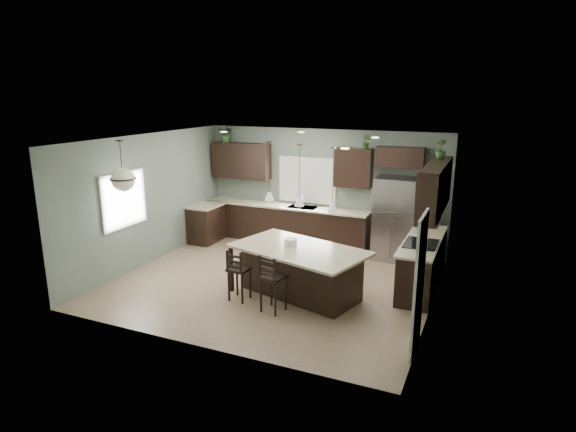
# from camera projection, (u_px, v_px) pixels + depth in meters

# --- Properties ---
(ground) EXTENTS (6.00, 6.00, 0.00)m
(ground) POSITION_uv_depth(u_px,v_px,m) (275.00, 281.00, 9.58)
(ground) COLOR #9E8466
(ground) RESTS_ON ground
(pantry_door) EXTENTS (0.04, 0.82, 2.04)m
(pantry_door) POSITION_uv_depth(u_px,v_px,m) (419.00, 284.00, 6.79)
(pantry_door) COLOR white
(pantry_door) RESTS_ON ground
(window_back) EXTENTS (1.35, 0.02, 1.00)m
(window_back) POSITION_uv_depth(u_px,v_px,m) (307.00, 180.00, 11.77)
(window_back) COLOR white
(window_back) RESTS_ON room_shell
(window_left) EXTENTS (0.02, 1.10, 1.00)m
(window_left) POSITION_uv_depth(u_px,v_px,m) (123.00, 200.00, 9.63)
(window_left) COLOR white
(window_left) RESTS_ON room_shell
(left_return_cabs) EXTENTS (0.60, 0.90, 0.90)m
(left_return_cabs) POSITION_uv_depth(u_px,v_px,m) (206.00, 224.00, 12.02)
(left_return_cabs) COLOR black
(left_return_cabs) RESTS_ON ground
(left_return_countertop) EXTENTS (0.66, 0.96, 0.04)m
(left_return_countertop) POSITION_uv_depth(u_px,v_px,m) (206.00, 205.00, 11.89)
(left_return_countertop) COLOR beige
(left_return_countertop) RESTS_ON left_return_cabs
(back_lower_cabs) EXTENTS (4.20, 0.60, 0.90)m
(back_lower_cabs) POSITION_uv_depth(u_px,v_px,m) (286.00, 224.00, 11.97)
(back_lower_cabs) COLOR black
(back_lower_cabs) RESTS_ON ground
(back_countertop) EXTENTS (4.20, 0.66, 0.04)m
(back_countertop) POSITION_uv_depth(u_px,v_px,m) (286.00, 206.00, 11.83)
(back_countertop) COLOR beige
(back_countertop) RESTS_ON back_lower_cabs
(sink_inset) EXTENTS (0.70, 0.45, 0.01)m
(sink_inset) POSITION_uv_depth(u_px,v_px,m) (303.00, 207.00, 11.65)
(sink_inset) COLOR gray
(sink_inset) RESTS_ON back_countertop
(faucet) EXTENTS (0.02, 0.02, 0.28)m
(faucet) POSITION_uv_depth(u_px,v_px,m) (302.00, 202.00, 11.59)
(faucet) COLOR silver
(faucet) RESTS_ON back_countertop
(back_upper_left) EXTENTS (1.55, 0.34, 0.90)m
(back_upper_left) POSITION_uv_depth(u_px,v_px,m) (241.00, 161.00, 12.21)
(back_upper_left) COLOR black
(back_upper_left) RESTS_ON room_shell
(back_upper_right) EXTENTS (0.85, 0.34, 0.90)m
(back_upper_right) POSITION_uv_depth(u_px,v_px,m) (354.00, 168.00, 11.07)
(back_upper_right) COLOR black
(back_upper_right) RESTS_ON room_shell
(fridge_header) EXTENTS (1.05, 0.34, 0.45)m
(fridge_header) POSITION_uv_depth(u_px,v_px,m) (400.00, 157.00, 10.58)
(fridge_header) COLOR black
(fridge_header) RESTS_ON room_shell
(right_lower_cabs) EXTENTS (0.60, 2.35, 0.90)m
(right_lower_cabs) POSITION_uv_depth(u_px,v_px,m) (422.00, 264.00, 9.20)
(right_lower_cabs) COLOR black
(right_lower_cabs) RESTS_ON ground
(right_countertop) EXTENTS (0.66, 2.35, 0.04)m
(right_countertop) POSITION_uv_depth(u_px,v_px,m) (423.00, 241.00, 9.09)
(right_countertop) COLOR beige
(right_countertop) RESTS_ON right_lower_cabs
(cooktop) EXTENTS (0.58, 0.75, 0.02)m
(cooktop) POSITION_uv_depth(u_px,v_px,m) (421.00, 244.00, 8.84)
(cooktop) COLOR black
(cooktop) RESTS_ON right_countertop
(wall_oven_front) EXTENTS (0.01, 0.72, 0.60)m
(wall_oven_front) POSITION_uv_depth(u_px,v_px,m) (404.00, 267.00, 9.07)
(wall_oven_front) COLOR gray
(wall_oven_front) RESTS_ON right_lower_cabs
(right_upper_cabs) EXTENTS (0.34, 2.35, 0.90)m
(right_upper_cabs) POSITION_uv_depth(u_px,v_px,m) (435.00, 188.00, 8.77)
(right_upper_cabs) COLOR black
(right_upper_cabs) RESTS_ON room_shell
(microwave) EXTENTS (0.40, 0.75, 0.40)m
(microwave) POSITION_uv_depth(u_px,v_px,m) (429.00, 212.00, 8.64)
(microwave) COLOR gray
(microwave) RESTS_ON right_upper_cabs
(refrigerator) EXTENTS (0.90, 0.74, 1.85)m
(refrigerator) POSITION_uv_depth(u_px,v_px,m) (395.00, 219.00, 10.64)
(refrigerator) COLOR #94949C
(refrigerator) RESTS_ON ground
(kitchen_island) EXTENTS (2.68, 1.96, 0.92)m
(kitchen_island) POSITION_uv_depth(u_px,v_px,m) (299.00, 272.00, 8.76)
(kitchen_island) COLOR black
(kitchen_island) RESTS_ON ground
(serving_dish) EXTENTS (0.24, 0.24, 0.14)m
(serving_dish) POSITION_uv_depth(u_px,v_px,m) (290.00, 242.00, 8.74)
(serving_dish) COLOR white
(serving_dish) RESTS_ON kitchen_island
(bar_stool_left) EXTENTS (0.37, 0.37, 0.96)m
(bar_stool_left) POSITION_uv_depth(u_px,v_px,m) (239.00, 275.00, 8.60)
(bar_stool_left) COLOR black
(bar_stool_left) RESTS_ON ground
(bar_stool_center) EXTENTS (0.45, 0.45, 1.03)m
(bar_stool_center) POSITION_uv_depth(u_px,v_px,m) (273.00, 283.00, 8.13)
(bar_stool_center) COLOR black
(bar_stool_center) RESTS_ON ground
(pendant_left) EXTENTS (0.17, 0.17, 1.10)m
(pendant_left) POSITION_uv_depth(u_px,v_px,m) (269.00, 171.00, 8.73)
(pendant_left) COLOR white
(pendant_left) RESTS_ON room_shell
(pendant_center) EXTENTS (0.17, 0.17, 1.10)m
(pendant_center) POSITION_uv_depth(u_px,v_px,m) (299.00, 175.00, 8.31)
(pendant_center) COLOR silver
(pendant_center) RESTS_ON room_shell
(pendant_right) EXTENTS (0.17, 0.17, 1.10)m
(pendant_right) POSITION_uv_depth(u_px,v_px,m) (333.00, 180.00, 7.88)
(pendant_right) COLOR white
(pendant_right) RESTS_ON room_shell
(chandelier) EXTENTS (0.49, 0.49, 0.97)m
(chandelier) POSITION_uv_depth(u_px,v_px,m) (122.00, 166.00, 8.96)
(chandelier) COLOR beige
(chandelier) RESTS_ON room_shell
(plant_back_left) EXTENTS (0.42, 0.37, 0.45)m
(plant_back_left) POSITION_uv_depth(u_px,v_px,m) (227.00, 133.00, 12.16)
(plant_back_left) COLOR #275123
(plant_back_left) RESTS_ON back_upper_left
(plant_back_right) EXTENTS (0.23, 0.21, 0.34)m
(plant_back_right) POSITION_uv_depth(u_px,v_px,m) (367.00, 141.00, 10.77)
(plant_back_right) COLOR #2C5123
(plant_back_right) RESTS_ON back_upper_right
(plant_right_wall) EXTENTS (0.26, 0.26, 0.36)m
(plant_right_wall) POSITION_uv_depth(u_px,v_px,m) (441.00, 149.00, 9.26)
(plant_right_wall) COLOR #315726
(plant_right_wall) RESTS_ON right_upper_cabs
(room_shell) EXTENTS (6.00, 6.00, 6.00)m
(room_shell) POSITION_uv_depth(u_px,v_px,m) (275.00, 198.00, 9.15)
(room_shell) COLOR slate
(room_shell) RESTS_ON ground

